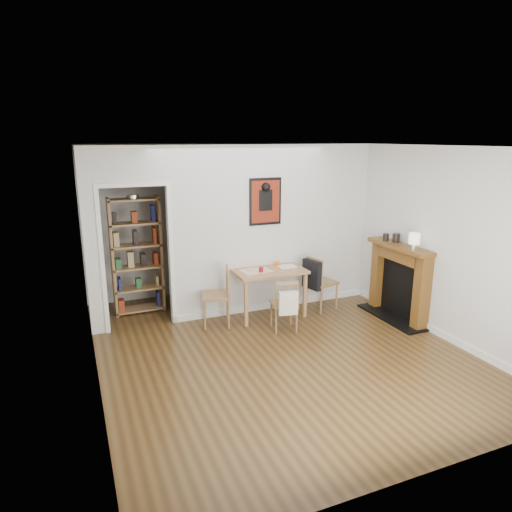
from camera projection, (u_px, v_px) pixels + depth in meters
name	position (u px, v px, depth m)	size (l,w,h in m)	color
ground	(277.00, 347.00, 6.05)	(5.20, 5.20, 0.00)	#52391A
room_shell	(247.00, 232.00, 6.96)	(5.20, 5.20, 5.20)	silver
dining_table	(269.00, 275.00, 7.00)	(1.09, 0.69, 0.74)	#A1774B
chair_left	(216.00, 296.00, 6.67)	(0.55, 0.55, 0.89)	#936944
chair_right	(321.00, 282.00, 7.29)	(0.58, 0.53, 0.88)	#936944
chair_front	(284.00, 304.00, 6.51)	(0.46, 0.50, 0.78)	#936944
bookshelf	(137.00, 256.00, 7.10)	(0.77, 0.31, 1.83)	#A1774B
fireplace	(400.00, 279.00, 6.91)	(0.45, 1.25, 1.16)	brown
red_glass	(261.00, 270.00, 6.81)	(0.07, 0.07, 0.09)	maroon
orange_fruit	(278.00, 263.00, 7.15)	(0.08, 0.08, 0.08)	#E75A0C
placemat	(256.00, 271.00, 6.90)	(0.44, 0.33, 0.00)	#F0E7C5
notebook	(287.00, 266.00, 7.11)	(0.28, 0.20, 0.01)	silver
mantel_lamp	(414.00, 239.00, 6.39)	(0.16, 0.16, 0.25)	silver
ceramic_jar_a	(396.00, 238.00, 6.89)	(0.11, 0.11, 0.13)	black
ceramic_jar_b	(386.00, 237.00, 7.00)	(0.09, 0.09, 0.11)	black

